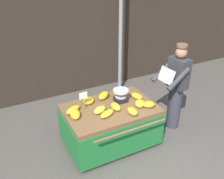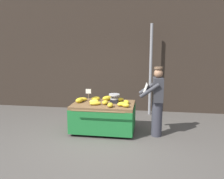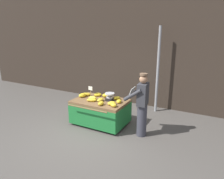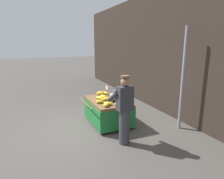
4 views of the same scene
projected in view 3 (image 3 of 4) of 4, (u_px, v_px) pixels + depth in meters
name	position (u px, v px, depth m)	size (l,w,h in m)	color
ground_plane	(88.00, 136.00, 5.61)	(60.00, 60.00, 0.00)	#514C47
back_wall	(134.00, 47.00, 7.66)	(16.00, 0.24, 4.28)	#332821
street_pole	(158.00, 71.00, 6.92)	(0.09, 0.09, 2.90)	gray
banana_cart	(100.00, 107.00, 6.20)	(1.60, 1.26, 0.75)	brown
weighing_scale	(110.00, 97.00, 6.08)	(0.28, 0.28, 0.23)	black
price_sign	(90.00, 89.00, 6.38)	(0.14, 0.01, 0.34)	#997A51
banana_bunch_0	(119.00, 101.00, 5.93)	(0.14, 0.24, 0.09)	gold
banana_bunch_1	(113.00, 105.00, 5.61)	(0.15, 0.21, 0.11)	gold
banana_bunch_2	(93.00, 98.00, 6.17)	(0.14, 0.24, 0.11)	yellow
banana_bunch_3	(101.00, 103.00, 5.73)	(0.14, 0.24, 0.11)	gold
banana_bunch_4	(112.00, 103.00, 5.75)	(0.16, 0.24, 0.10)	yellow
banana_bunch_5	(82.00, 95.00, 6.41)	(0.16, 0.27, 0.12)	gold
banana_bunch_6	(98.00, 95.00, 6.51)	(0.17, 0.24, 0.11)	gold
banana_bunch_7	(107.00, 95.00, 6.39)	(0.14, 0.27, 0.13)	gold
banana_bunch_8	(100.00, 100.00, 6.03)	(0.14, 0.25, 0.10)	gold
banana_bunch_9	(86.00, 94.00, 6.54)	(0.12, 0.30, 0.11)	gold
banana_bunch_10	(116.00, 98.00, 6.19)	(0.14, 0.29, 0.10)	gold
banana_bunch_11	(92.00, 100.00, 6.03)	(0.14, 0.29, 0.09)	gold
vendor_person	(142.00, 105.00, 5.40)	(0.60, 0.55, 1.71)	#383842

